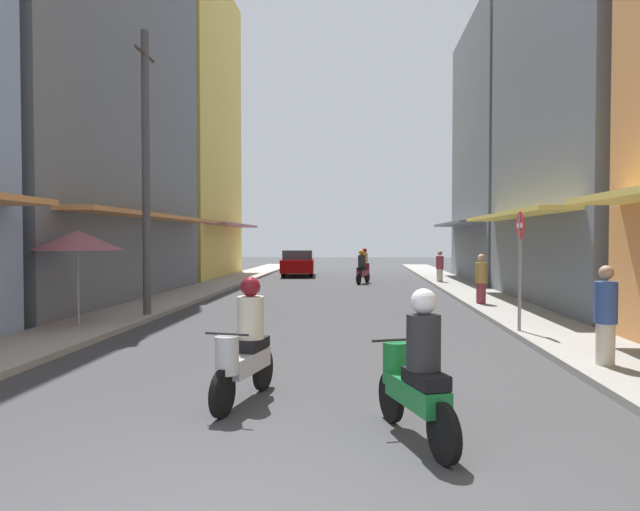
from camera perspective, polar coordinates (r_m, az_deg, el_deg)
ground_plane at (r=20.00m, az=1.14°, el=-4.27°), size 88.52×88.52×0.00m
sidewalk_left at (r=20.90m, az=-13.26°, el=-3.89°), size 1.93×48.24×0.12m
sidewalk_right at (r=20.40m, az=15.90°, el=-4.04°), size 1.93×48.24×0.12m
building_left_mid at (r=22.10m, az=-25.14°, el=19.69°), size 7.05×12.57×17.94m
building_left_far at (r=31.85m, az=-14.98°, el=12.00°), size 7.05×8.88×15.63m
building_right_mid at (r=20.67m, az=28.77°, el=19.22°), size 7.05×9.88×16.75m
building_right_far at (r=29.39m, az=20.39°, el=9.70°), size 7.05×9.15×12.46m
motorbike_white at (r=30.79m, az=4.43°, el=-0.88°), size 0.55×1.81×1.58m
motorbike_green at (r=5.98m, az=9.58°, el=-11.51°), size 0.77×1.73×1.58m
motorbike_silver at (r=7.34m, az=-7.50°, el=-9.04°), size 0.63×1.79×1.58m
motorbike_maroon at (r=26.35m, az=4.32°, el=-1.30°), size 0.75×1.74×1.58m
parked_car at (r=31.68m, az=-2.23°, el=-0.74°), size 2.04×4.21×1.45m
pedestrian_crossing at (r=9.88m, az=26.69°, el=-5.70°), size 0.34×0.34×1.66m
pedestrian_far at (r=26.51m, az=11.90°, el=-1.19°), size 0.34×0.34×1.54m
pedestrian_foreground at (r=17.82m, az=15.83°, el=-2.46°), size 0.34×0.34×1.61m
vendor_umbrella at (r=13.93m, az=-23.11°, el=1.41°), size 1.99×1.99×2.26m
utility_pole at (r=15.38m, az=-17.03°, el=7.94°), size 0.20×1.20×7.37m
street_sign_no_entry at (r=12.75m, az=19.39°, el=0.01°), size 0.07×0.60×2.65m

